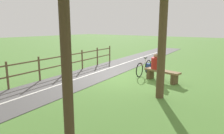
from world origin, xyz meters
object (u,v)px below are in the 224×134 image
(bench, at_px, (162,74))
(backpack, at_px, (149,68))
(person_seated, at_px, (155,63))
(bicycle, at_px, (144,68))

(bench, height_order, backpack, bench)
(person_seated, height_order, backpack, person_seated)
(person_seated, bearing_deg, backpack, -42.98)
(person_seated, height_order, bicycle, person_seated)
(bicycle, bearing_deg, backpack, -172.58)
(bicycle, xyz_separation_m, backpack, (0.15, -0.83, -0.15))
(bench, bearing_deg, bicycle, -13.79)
(bench, bearing_deg, backpack, -35.45)
(bench, bearing_deg, person_seated, 0.00)
(person_seated, xyz_separation_m, bicycle, (0.80, -0.46, -0.41))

